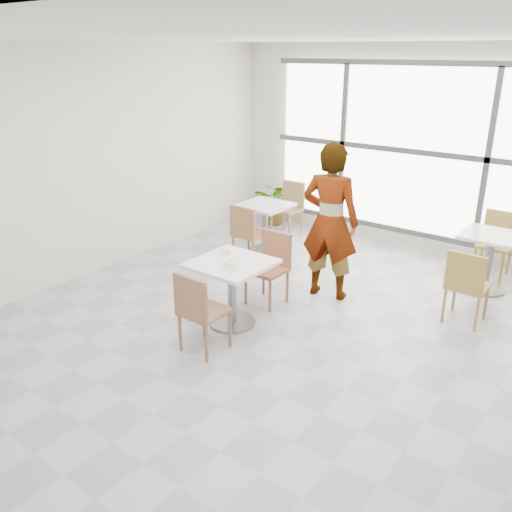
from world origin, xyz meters
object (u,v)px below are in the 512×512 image
Objects in this scene: coffee_cup at (225,251)px; bg_table_right at (489,254)px; main_table at (232,281)px; bg_chair_left_near at (247,231)px; chair_near at (199,308)px; bg_chair_left_far at (290,205)px; chair_far at (271,263)px; person at (330,222)px; bg_table_left at (265,221)px; bg_chair_right_near at (466,282)px; plant_left at (275,203)px; oatmeal_bowl at (232,264)px; bg_chair_right_far at (496,239)px.

bg_table_right is (2.21, 2.52, -0.29)m from coffee_cup.
bg_chair_left_near is (-0.98, 1.52, -0.02)m from main_table.
chair_near is 5.47× the size of coffee_cup.
bg_chair_left_near is 1.00× the size of bg_chair_left_far.
chair_far is 1.00× the size of bg_chair_left_near.
person reaches higher than bg_chair_left_far.
bg_table_left is 0.86× the size of bg_chair_right_near.
main_table is 0.92× the size of chair_near.
bg_table_right is at bearing -87.16° from bg_chair_right_near.
person reaches higher than coffee_cup.
chair_near reaches higher than bg_table_left.
chair_far is at bearing 22.11° from bg_chair_right_near.
main_table is 3.73m from plant_left.
bg_table_left is 0.86× the size of bg_chair_left_near.
bg_chair_left_far reaches higher than coffee_cup.
bg_chair_left_far reaches higher than oatmeal_bowl.
oatmeal_bowl is at bearing -61.67° from bg_table_left.
bg_chair_left_far is 0.58m from plant_left.
chair_near is (0.13, -0.67, -0.02)m from main_table.
coffee_cup is 0.18× the size of bg_chair_left_near.
chair_near and bg_chair_right_near have the same top height.
bg_table_left is at bearing -168.87° from bg_table_right.
person is at bearing 50.92° from chair_far.
person is 1.52m from bg_chair_left_near.
coffee_cup is 1.35m from person.
oatmeal_bowl is 1.49m from person.
oatmeal_bowl reaches higher than coffee_cup.
bg_chair_right_near reaches higher than bg_table_right.
bg_chair_left_near reaches higher than main_table.
chair_far is at bearing 70.21° from coffee_cup.
coffee_cup is 3.36m from bg_table_right.
bg_chair_right_far is at bearing 62.00° from oatmeal_bowl.
coffee_cup is at bearing 139.10° from oatmeal_bowl.
chair_near is 0.45× the size of person.
bg_table_right is (1.87, 3.34, -0.01)m from chair_near.
bg_chair_right_far reaches higher than bg_table_right.
bg_chair_left_near is 1.00× the size of bg_chair_right_far.
bg_chair_left_near is at bearing 1.10° from bg_chair_right_near.
bg_chair_left_far is at bearing 118.93° from chair_far.
oatmeal_bowl is at bearing -82.53° from chair_far.
plant_left is at bearing 118.97° from bg_table_left.
oatmeal_bowl is 0.28× the size of plant_left.
bg_table_right is 0.86× the size of bg_chair_left_far.
person is 2.55× the size of plant_left.
coffee_cup is (-0.34, 0.83, 0.28)m from chair_near.
coffee_cup is at bearing 32.09° from bg_chair_right_near.
main_table is 1.06× the size of plant_left.
coffee_cup is at bearing -131.29° from bg_table_right.
bg_chair_right_near is 4.17m from plant_left.
main_table is 5.03× the size of coffee_cup.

